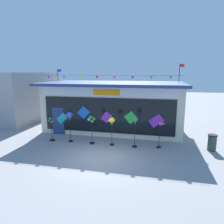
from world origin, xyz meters
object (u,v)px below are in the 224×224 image
wind_spinner_left (70,117)px  wind_spinner_far_right (162,129)px  wind_spinner_center_left (92,124)px  kite_shop_building (114,105)px  wind_spinner_far_left (51,127)px  wind_spinner_center_right (112,122)px  wind_spinner_right (135,124)px  trash_bin (212,143)px

wind_spinner_left → wind_spinner_far_right: wind_spinner_left is taller
wind_spinner_center_left → wind_spinner_far_right: bearing=3.1°
kite_shop_building → wind_spinner_far_left: bearing=-130.6°
wind_spinner_left → wind_spinner_center_right: size_ratio=1.11×
wind_spinner_left → wind_spinner_center_left: bearing=-3.7°
wind_spinner_right → trash_bin: wind_spinner_right is taller
wind_spinner_right → trash_bin: 4.63m
wind_spinner_far_left → wind_spinner_far_right: bearing=2.0°
wind_spinner_far_left → wind_spinner_center_right: 4.17m
trash_bin → kite_shop_building: bearing=151.7°
kite_shop_building → wind_spinner_center_left: bearing=-98.8°
wind_spinner_far_right → wind_spinner_far_left: bearing=-178.0°
wind_spinner_left → wind_spinner_right: size_ratio=1.05×
wind_spinner_center_right → wind_spinner_far_left: bearing=-179.4°
wind_spinner_far_left → wind_spinner_right: 5.60m
wind_spinner_far_right → wind_spinner_center_left: bearing=-176.9°
wind_spinner_far_left → wind_spinner_left: bearing=4.9°
wind_spinner_far_right → trash_bin: 3.00m
wind_spinner_center_right → trash_bin: bearing=3.9°
wind_spinner_center_right → wind_spinner_far_right: 3.05m
wind_spinner_center_left → wind_spinner_center_right: 1.33m
wind_spinner_center_left → wind_spinner_right: 2.76m
wind_spinner_center_left → trash_bin: wind_spinner_center_left is taller
wind_spinner_left → kite_shop_building: bearing=61.3°
wind_spinner_right → trash_bin: size_ratio=1.96×
wind_spinner_left → wind_spinner_center_left: wind_spinner_left is taller
wind_spinner_far_left → trash_bin: 10.09m
wind_spinner_center_right → wind_spinner_right: 1.44m
kite_shop_building → wind_spinner_center_left: 4.09m
wind_spinner_far_left → wind_spinner_right: bearing=0.4°
kite_shop_building → wind_spinner_right: bearing=-61.8°
wind_spinner_left → wind_spinner_center_left: (1.52, -0.10, -0.35)m
wind_spinner_far_left → wind_spinner_right: (5.57, 0.04, 0.54)m
wind_spinner_far_left → trash_bin: size_ratio=1.65×
wind_spinner_far_left → wind_spinner_far_right: 7.17m
wind_spinner_far_right → trash_bin: wind_spinner_far_right is taller
wind_spinner_center_left → wind_spinner_right: (2.75, 0.02, 0.17)m
wind_spinner_left → wind_spinner_far_left: bearing=-175.1°
wind_spinner_left → wind_spinner_far_right: size_ratio=1.23×
wind_spinner_left → wind_spinner_center_left: size_ratio=1.08×
wind_spinner_far_left → wind_spinner_center_left: (2.82, 0.01, 0.37)m
wind_spinner_far_left → trash_bin: bearing=2.6°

